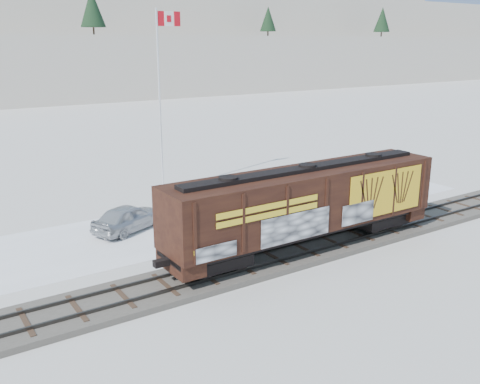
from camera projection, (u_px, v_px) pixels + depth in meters
ground at (272, 261)px, 27.27m from camera, size 500.00×500.00×0.00m
rail_track at (272, 259)px, 27.23m from camera, size 50.00×3.40×0.43m
parking_strip at (200, 221)px, 33.29m from camera, size 40.00×8.00×0.03m
hopper_railcar at (306, 202)px, 27.63m from camera, size 15.87×3.06×4.28m
flagpole at (162, 126)px, 38.78m from camera, size 2.30×0.90×13.05m
car_silver at (129, 217)px, 31.45m from camera, size 5.08×3.58×1.61m
car_white at (210, 210)px, 32.80m from camera, size 5.19×2.65×1.63m
car_dark at (292, 192)px, 37.14m from camera, size 5.00×2.46×1.40m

